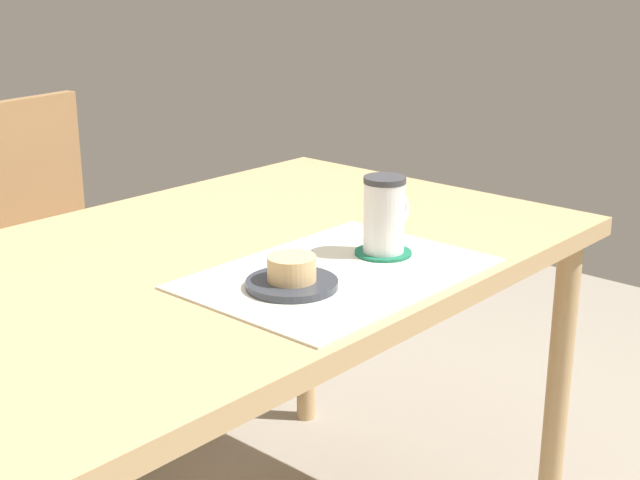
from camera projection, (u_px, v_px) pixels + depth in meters
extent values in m
cylinder|color=tan|center=(558.00, 387.00, 1.86)|extent=(0.05, 0.05, 0.67)
cylinder|color=tan|center=(305.00, 302.00, 2.32)|extent=(0.05, 0.05, 0.67)
cube|color=tan|center=(210.00, 266.00, 1.53)|extent=(1.38, 0.83, 0.04)
cylinder|color=#997047|center=(187.00, 355.00, 2.29)|extent=(0.04, 0.04, 0.43)
cylinder|color=#997047|center=(82.00, 411.00, 2.01)|extent=(0.04, 0.04, 0.43)
cylinder|color=#997047|center=(91.00, 325.00, 2.48)|extent=(0.04, 0.04, 0.43)
cube|color=#997047|center=(79.00, 277.00, 2.17)|extent=(0.48, 0.48, 0.04)
cube|color=#997047|center=(18.00, 181.00, 2.21)|extent=(0.39, 0.09, 0.40)
cube|color=silver|center=(338.00, 273.00, 1.44)|extent=(0.48, 0.34, 0.00)
cylinder|color=#333842|center=(292.00, 284.00, 1.37)|extent=(0.14, 0.14, 0.01)
cylinder|color=#E5BC7F|center=(292.00, 268.00, 1.36)|extent=(0.08, 0.08, 0.04)
cylinder|color=#196B4C|center=(383.00, 253.00, 1.53)|extent=(0.10, 0.10, 0.00)
cylinder|color=white|center=(384.00, 217.00, 1.51)|extent=(0.07, 0.07, 0.12)
cylinder|color=#3D3D42|center=(385.00, 180.00, 1.49)|extent=(0.07, 0.07, 0.01)
torus|color=white|center=(397.00, 211.00, 1.53)|extent=(0.06, 0.01, 0.06)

